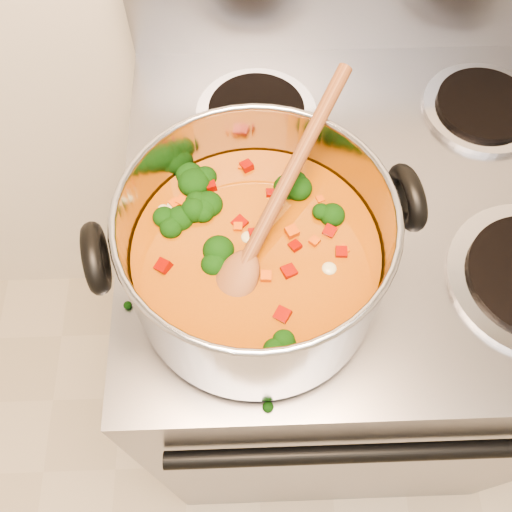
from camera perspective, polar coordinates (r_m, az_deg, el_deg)
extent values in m
cube|color=gray|center=(1.22, 8.40, -6.01)|extent=(0.72, 0.63, 0.92)
cube|color=gray|center=(0.96, 10.94, 23.82)|extent=(0.72, 0.03, 0.16)
cylinder|color=black|center=(0.81, 14.23, -18.48)|extent=(0.62, 0.02, 0.02)
cylinder|color=#A5A5AD|center=(0.72, 0.82, -3.04)|extent=(0.22, 0.22, 0.01)
cylinder|color=black|center=(0.71, 0.83, -2.76)|extent=(0.17, 0.17, 0.01)
cylinder|color=#A5A5AD|center=(0.88, 0.04, 14.01)|extent=(0.18, 0.18, 0.01)
cylinder|color=black|center=(0.88, 0.04, 14.36)|extent=(0.14, 0.14, 0.01)
cylinder|color=#A5A5AD|center=(0.95, 21.76, 13.57)|extent=(0.18, 0.18, 0.01)
cylinder|color=black|center=(0.95, 21.92, 13.89)|extent=(0.14, 0.14, 0.01)
cylinder|color=#A5A5AD|center=(0.64, 0.00, 0.29)|extent=(0.29, 0.29, 0.16)
torus|color=#A5A5AD|center=(0.57, 0.00, 4.09)|extent=(0.29, 0.29, 0.01)
cylinder|color=#974C0D|center=(0.67, 0.00, -1.14)|extent=(0.28, 0.28, 0.09)
torus|color=black|center=(0.59, -15.70, -0.19)|extent=(0.03, 0.08, 0.08)
torus|color=black|center=(0.63, 14.84, 5.68)|extent=(0.03, 0.08, 0.08)
ellipsoid|color=black|center=(0.66, -2.16, 5.50)|extent=(0.04, 0.04, 0.03)
ellipsoid|color=black|center=(0.60, 0.12, -5.65)|extent=(0.04, 0.04, 0.03)
ellipsoid|color=black|center=(0.64, 10.93, 0.39)|extent=(0.04, 0.04, 0.03)
ellipsoid|color=black|center=(0.69, 5.21, 8.07)|extent=(0.04, 0.04, 0.03)
ellipsoid|color=black|center=(0.65, 0.18, 3.89)|extent=(0.04, 0.04, 0.03)
ellipsoid|color=black|center=(0.65, 3.79, 3.54)|extent=(0.04, 0.04, 0.03)
ellipsoid|color=black|center=(0.65, 7.42, 2.52)|extent=(0.04, 0.04, 0.03)
ellipsoid|color=black|center=(0.64, 1.55, 1.77)|extent=(0.04, 0.04, 0.03)
ellipsoid|color=black|center=(0.70, 0.11, 9.59)|extent=(0.04, 0.04, 0.03)
ellipsoid|color=maroon|center=(0.63, -4.78, 0.37)|extent=(0.01, 0.01, 0.01)
ellipsoid|color=maroon|center=(0.68, -3.78, 7.05)|extent=(0.01, 0.01, 0.01)
ellipsoid|color=maroon|center=(0.63, -10.51, -1.21)|extent=(0.01, 0.01, 0.01)
ellipsoid|color=maroon|center=(0.66, 9.97, 4.20)|extent=(0.01, 0.01, 0.01)
ellipsoid|color=maroon|center=(0.68, -0.11, 8.22)|extent=(0.01, 0.01, 0.01)
ellipsoid|color=maroon|center=(0.63, 9.46, -1.24)|extent=(0.01, 0.01, 0.01)
ellipsoid|color=maroon|center=(0.66, 2.91, 4.73)|extent=(0.01, 0.01, 0.01)
ellipsoid|color=maroon|center=(0.60, -4.47, -4.12)|extent=(0.01, 0.01, 0.01)
ellipsoid|color=maroon|center=(0.68, -5.86, 7.53)|extent=(0.01, 0.01, 0.01)
ellipsoid|color=maroon|center=(0.65, 5.88, 2.94)|extent=(0.01, 0.01, 0.01)
ellipsoid|color=maroon|center=(0.64, 2.80, 2.37)|extent=(0.01, 0.01, 0.01)
ellipsoid|color=maroon|center=(0.62, 9.25, -3.05)|extent=(0.01, 0.01, 0.01)
ellipsoid|color=maroon|center=(0.67, 3.72, 5.83)|extent=(0.01, 0.01, 0.01)
ellipsoid|color=maroon|center=(0.63, 1.37, 0.79)|extent=(0.01, 0.01, 0.01)
ellipsoid|color=#B4430A|center=(0.68, -4.20, 7.50)|extent=(0.01, 0.01, 0.01)
ellipsoid|color=#B4430A|center=(0.62, -8.69, -2.67)|extent=(0.01, 0.01, 0.01)
ellipsoid|color=#B4430A|center=(0.60, 2.29, -4.41)|extent=(0.01, 0.01, 0.01)
ellipsoid|color=#B4430A|center=(0.60, 1.84, -4.63)|extent=(0.01, 0.01, 0.01)
ellipsoid|color=#B4430A|center=(0.62, -5.94, -1.81)|extent=(0.01, 0.01, 0.01)
ellipsoid|color=#B4430A|center=(0.63, -7.81, 0.65)|extent=(0.01, 0.01, 0.01)
ellipsoid|color=#B4430A|center=(0.60, -2.10, -5.12)|extent=(0.01, 0.01, 0.01)
ellipsoid|color=#B4430A|center=(0.69, -3.32, 8.30)|extent=(0.01, 0.01, 0.01)
ellipsoid|color=#B4430A|center=(0.59, -1.80, -8.07)|extent=(0.01, 0.01, 0.01)
ellipsoid|color=#C0B884|center=(0.67, 6.39, 6.47)|extent=(0.02, 0.02, 0.01)
ellipsoid|color=#C0B884|center=(0.59, 1.81, -7.45)|extent=(0.02, 0.02, 0.01)
ellipsoid|color=#C0B884|center=(0.62, -3.33, -1.43)|extent=(0.02, 0.02, 0.01)
ellipsoid|color=#C0B884|center=(0.67, -6.53, 6.28)|extent=(0.02, 0.02, 0.01)
ellipsoid|color=#C0B884|center=(0.60, 2.81, -4.32)|extent=(0.02, 0.02, 0.01)
ellipsoid|color=#C0B884|center=(0.66, -3.87, 5.36)|extent=(0.02, 0.02, 0.01)
ellipsoid|color=brown|center=(0.61, -2.08, -2.59)|extent=(0.08, 0.09, 0.05)
cylinder|color=brown|center=(0.63, 3.53, 8.25)|extent=(0.15, 0.22, 0.12)
ellipsoid|color=black|center=(0.81, -6.40, 7.67)|extent=(0.01, 0.01, 0.01)
ellipsoid|color=black|center=(0.81, 2.12, 8.20)|extent=(0.01, 0.01, 0.01)
ellipsoid|color=black|center=(0.84, -3.94, 10.82)|extent=(0.01, 0.01, 0.01)
ellipsoid|color=black|center=(0.79, 12.45, 3.84)|extent=(0.01, 0.01, 0.01)
ellipsoid|color=black|center=(0.67, 1.46, -14.84)|extent=(0.01, 0.01, 0.01)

